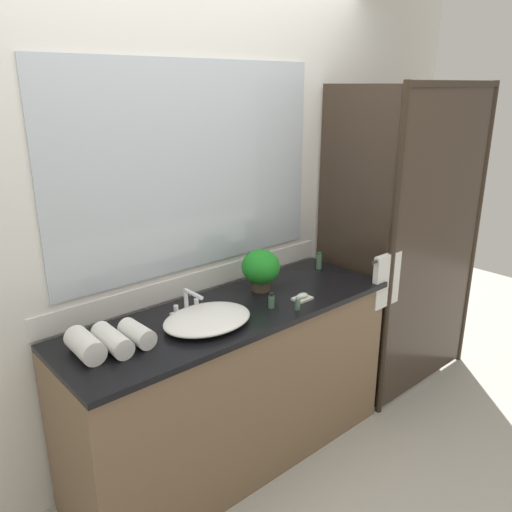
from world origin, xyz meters
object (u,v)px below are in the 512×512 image
faucet (188,305)px  rolled_towel_near_edge (85,345)px  rolled_towel_middle (112,340)px  amenity_bottle_body_wash (319,261)px  amenity_bottle_shampoo (298,303)px  soap_dish (302,297)px  amenity_bottle_conditioner (271,301)px  potted_plant (261,268)px  sink_basin (207,319)px  rolled_towel_far_edge (137,334)px

faucet → rolled_towel_near_edge: 0.56m
faucet → rolled_towel_middle: size_ratio=0.72×
amenity_bottle_body_wash → amenity_bottle_shampoo: bearing=-147.5°
soap_dish → amenity_bottle_conditioner: size_ratio=1.25×
faucet → potted_plant: potted_plant is taller
potted_plant → amenity_bottle_shampoo: 0.33m
soap_dish → rolled_towel_near_edge: (-1.11, 0.18, 0.04)m
faucet → soap_dish: size_ratio=1.70×
amenity_bottle_shampoo → rolled_towel_near_edge: rolled_towel_near_edge is taller
potted_plant → rolled_towel_middle: bearing=-174.5°
soap_dish → sink_basin: bearing=171.0°
sink_basin → rolled_towel_far_edge: size_ratio=2.39×
amenity_bottle_body_wash → soap_dish: bearing=-147.8°
soap_dish → rolled_towel_near_edge: bearing=170.9°
faucet → rolled_towel_far_edge: size_ratio=0.92×
amenity_bottle_shampoo → rolled_towel_far_edge: rolled_towel_far_edge is taller
soap_dish → amenity_bottle_shampoo: size_ratio=1.38×
amenity_bottle_shampoo → sink_basin: bearing=160.2°
faucet → amenity_bottle_conditioner: size_ratio=2.13×
sink_basin → rolled_towel_far_edge: rolled_towel_far_edge is taller
potted_plant → rolled_towel_near_edge: potted_plant is taller
rolled_towel_middle → potted_plant: bearing=5.5°
sink_basin → faucet: (0.00, 0.16, 0.02)m
amenity_bottle_conditioner → sink_basin: bearing=171.7°
soap_dish → amenity_bottle_body_wash: 0.50m
amenity_bottle_body_wash → amenity_bottle_conditioner: amenity_bottle_body_wash is taller
faucet → potted_plant: 0.48m
faucet → soap_dish: faucet is taller
faucet → amenity_bottle_conditioner: faucet is taller
amenity_bottle_shampoo → amenity_bottle_body_wash: bearing=32.5°
sink_basin → amenity_bottle_body_wash: (0.98, 0.18, 0.02)m
amenity_bottle_body_wash → rolled_towel_far_edge: size_ratio=0.56×
rolled_towel_near_edge → rolled_towel_middle: rolled_towel_near_edge is taller
amenity_bottle_conditioner → rolled_towel_near_edge: size_ratio=0.38×
faucet → soap_dish: 0.61m
amenity_bottle_body_wash → rolled_towel_far_edge: (-1.31, -0.12, -0.00)m
sink_basin → amenity_bottle_conditioner: size_ratio=5.51×
potted_plant → amenity_bottle_conditioner: potted_plant is taller
sink_basin → potted_plant: (0.48, 0.16, 0.10)m
amenity_bottle_shampoo → amenity_bottle_body_wash: size_ratio=0.70×
amenity_bottle_shampoo → amenity_bottle_conditioner: 0.13m
potted_plant → rolled_towel_near_edge: size_ratio=1.10×
soap_dish → rolled_towel_near_edge: 1.12m
sink_basin → faucet: faucet is taller
amenity_bottle_body_wash → faucet: bearing=-178.9°
sink_basin → rolled_towel_far_edge: bearing=170.3°
faucet → amenity_bottle_body_wash: (0.98, 0.02, 0.00)m
amenity_bottle_conditioner → rolled_towel_near_edge: rolled_towel_near_edge is taller
potted_plant → faucet: bearing=179.5°
rolled_towel_near_edge → rolled_towel_far_edge: bearing=-8.6°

